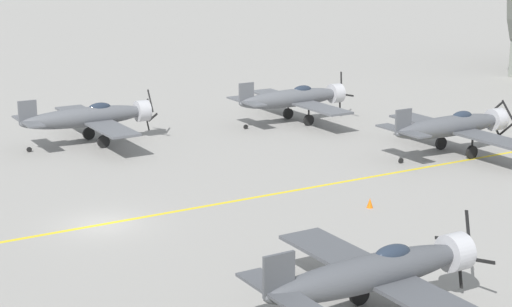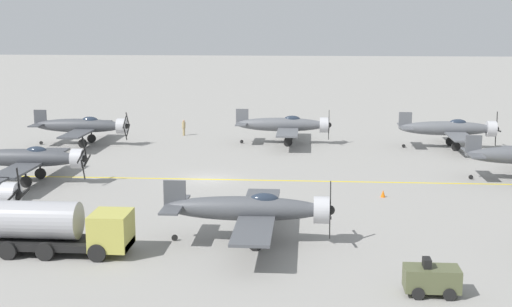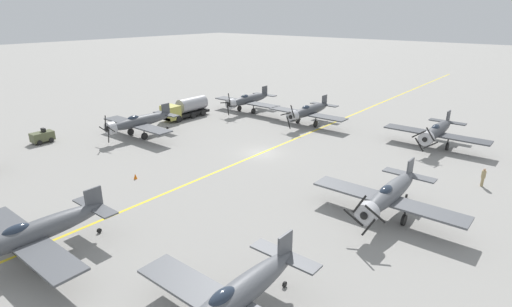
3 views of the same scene
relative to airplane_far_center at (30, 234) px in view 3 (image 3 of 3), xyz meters
name	(u,v)px [view 3 (image 3 of 3)]	position (x,y,z in m)	size (l,w,h in m)	color
ground_plane	(261,153)	(1.63, -26.06, -2.01)	(400.00, 400.00, 0.00)	gray
taxiway_stripe	(261,153)	(1.63, -26.06, -2.01)	(0.30, 160.00, 0.01)	yellow
airplane_far_center	(30,234)	(0.00, 0.00, 0.00)	(12.00, 9.98, 3.65)	#515358
airplane_near_center	(308,111)	(4.03, -40.00, 0.00)	(12.00, 9.98, 3.71)	#42454A
airplane_mid_left	(389,194)	(-15.65, -20.29, 0.00)	(12.00, 9.98, 3.65)	#575A5F
airplane_near_right	(248,100)	(15.83, -40.44, 0.00)	(12.00, 9.98, 3.79)	#43454A
airplane_far_left	(233,300)	(-14.27, -3.61, 0.00)	(12.00, 9.98, 3.80)	#585B60
airplane_near_left	(437,131)	(-13.33, -41.07, 0.00)	(12.00, 9.98, 3.65)	#42454A
airplane_mid_right	(139,122)	(18.01, -21.06, 0.00)	(12.00, 9.98, 3.78)	#4A4D52
fuel_tanker	(185,108)	(20.81, -31.53, -0.50)	(2.67, 8.00, 2.98)	black
tow_tractor	(42,136)	(25.37, -11.92, -1.22)	(1.57, 2.60, 1.79)	#515638
ground_crew_walking	(483,177)	(-20.27, -31.82, -1.04)	(0.39, 0.39, 1.78)	tan
traffic_cone	(135,176)	(6.54, -12.32, -1.74)	(0.36, 0.36, 0.55)	orange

